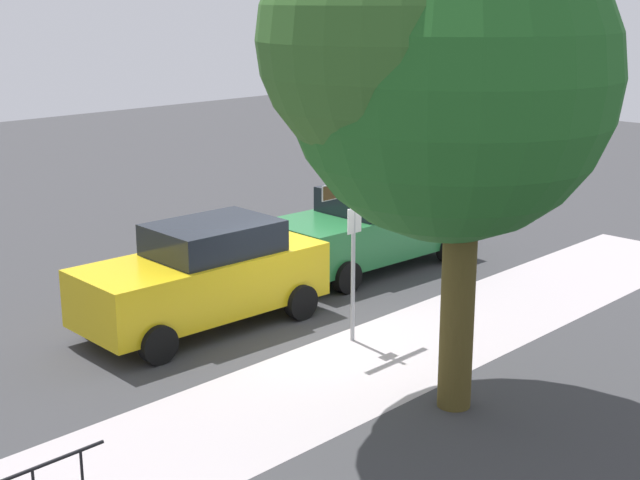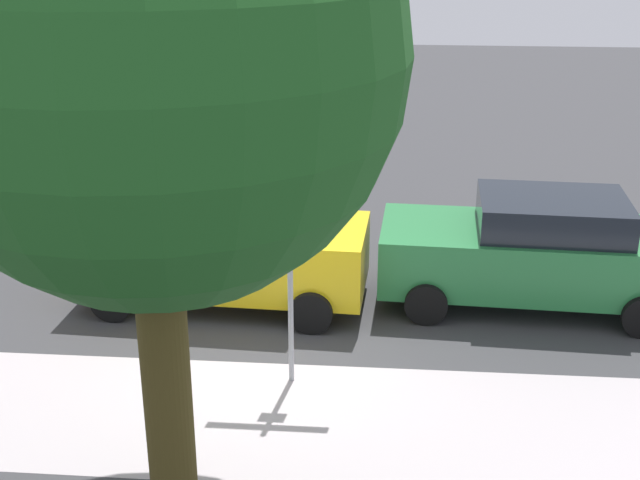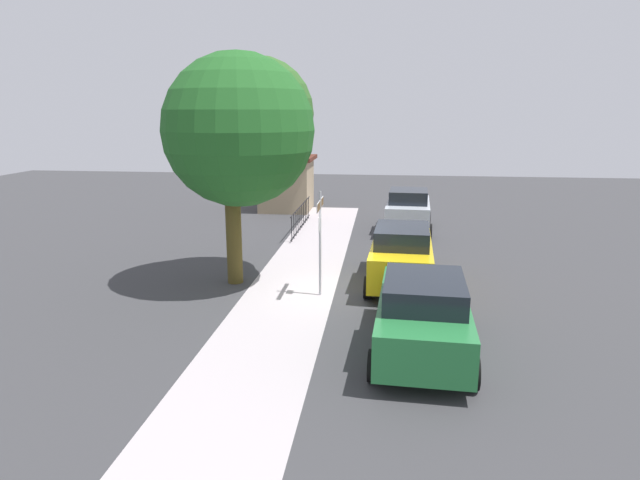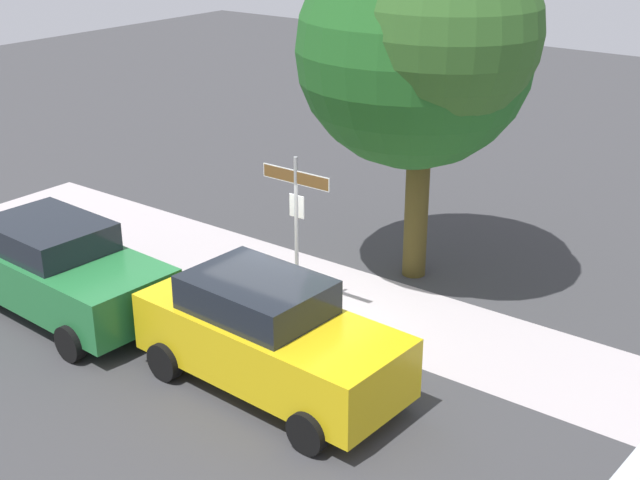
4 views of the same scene
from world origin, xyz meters
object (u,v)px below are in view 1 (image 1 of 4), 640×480
at_px(car_green, 370,226).
at_px(car_yellow, 204,275).
at_px(shade_tree, 438,66).
at_px(street_sign, 354,221).

bearing_deg(car_green, car_yellow, 6.88).
xyz_separation_m(shade_tree, car_green, (-4.51, -5.04, -3.84)).
height_order(street_sign, car_yellow, street_sign).
distance_m(street_sign, shade_tree, 3.72).
bearing_deg(shade_tree, street_sign, -113.42).
bearing_deg(car_green, street_sign, 40.39).
relative_size(car_green, car_yellow, 1.04).
height_order(shade_tree, car_green, shade_tree).
distance_m(shade_tree, car_green, 7.78).
relative_size(shade_tree, car_yellow, 1.51).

